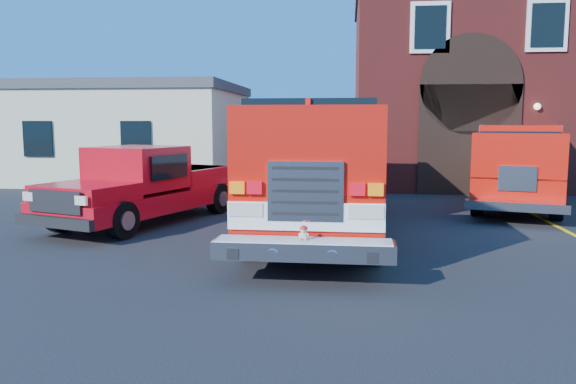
# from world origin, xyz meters

# --- Properties ---
(ground) EXTENTS (100.00, 100.00, 0.00)m
(ground) POSITION_xyz_m (0.00, 0.00, 0.00)
(ground) COLOR black
(ground) RESTS_ON ground
(parking_stripe_mid) EXTENTS (0.12, 3.00, 0.01)m
(parking_stripe_mid) POSITION_xyz_m (6.50, 4.00, 0.00)
(parking_stripe_mid) COLOR yellow
(parking_stripe_mid) RESTS_ON ground
(parking_stripe_far) EXTENTS (0.12, 3.00, 0.01)m
(parking_stripe_far) POSITION_xyz_m (6.50, 7.00, 0.00)
(parking_stripe_far) COLOR yellow
(parking_stripe_far) RESTS_ON ground
(fire_station) EXTENTS (15.20, 10.20, 8.45)m
(fire_station) POSITION_xyz_m (8.99, 13.98, 4.25)
(fire_station) COLOR maroon
(fire_station) RESTS_ON ground
(side_building) EXTENTS (10.20, 8.20, 4.35)m
(side_building) POSITION_xyz_m (-9.00, 13.00, 2.20)
(side_building) COLOR beige
(side_building) RESTS_ON ground
(fire_engine) EXTENTS (2.94, 10.07, 3.09)m
(fire_engine) POSITION_xyz_m (0.52, 1.89, 1.60)
(fire_engine) COLOR black
(fire_engine) RESTS_ON ground
(pickup_truck) EXTENTS (4.14, 6.57, 2.02)m
(pickup_truck) POSITION_xyz_m (-4.19, 2.31, 0.96)
(pickup_truck) COLOR black
(pickup_truck) RESTS_ON ground
(secondary_truck) EXTENTS (4.52, 8.23, 2.55)m
(secondary_truck) POSITION_xyz_m (6.58, 6.61, 1.39)
(secondary_truck) COLOR black
(secondary_truck) RESTS_ON ground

